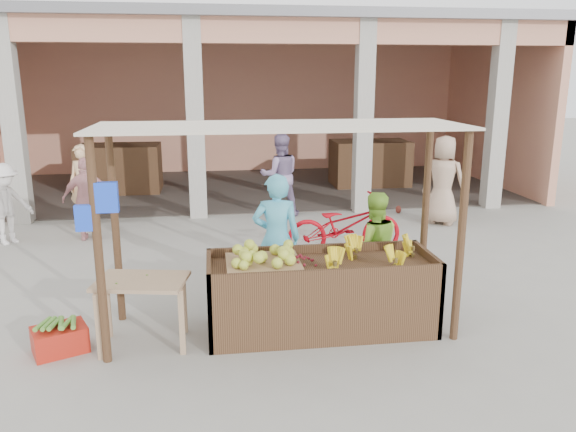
{
  "coord_description": "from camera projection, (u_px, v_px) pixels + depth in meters",
  "views": [
    {
      "loc": [
        -0.71,
        -5.97,
        2.91
      ],
      "look_at": [
        0.28,
        1.2,
        1.08
      ],
      "focal_mm": 35.0,
      "sensor_mm": 36.0,
      "label": 1
    }
  ],
  "objects": [
    {
      "name": "market_building",
      "position": [
        238.0,
        83.0,
        14.46
      ],
      "size": [
        14.4,
        6.4,
        4.2
      ],
      "color": "tan",
      "rests_on": "ground"
    },
    {
      "name": "motorcycle",
      "position": [
        344.0,
        225.0,
        9.15
      ],
      "size": [
        0.87,
        2.07,
        1.06
      ],
      "primitive_type": "imported",
      "rotation": [
        0.0,
        0.0,
        1.66
      ],
      "color": "#A50611",
      "rests_on": "ground"
    },
    {
      "name": "shopper_a",
      "position": [
        5.0,
        201.0,
        9.76
      ],
      "size": [
        1.06,
        1.04,
        1.54
      ],
      "primitive_type": "imported",
      "rotation": [
        0.0,
        0.0,
        0.75
      ],
      "color": "silver",
      "rests_on": "ground"
    },
    {
      "name": "red_crate",
      "position": [
        60.0,
        339.0,
        6.03
      ],
      "size": [
        0.66,
        0.58,
        0.28
      ],
      "primitive_type": "cube",
      "rotation": [
        0.0,
        0.0,
        0.42
      ],
      "color": "#AD2012",
      "rests_on": "ground"
    },
    {
      "name": "vendor_blue",
      "position": [
        276.0,
        235.0,
        7.21
      ],
      "size": [
        0.73,
        0.57,
        1.82
      ],
      "primitive_type": "imported",
      "rotation": [
        0.0,
        0.0,
        3.03
      ],
      "color": "#50BEE1",
      "rests_on": "ground"
    },
    {
      "name": "produce_sacks",
      "position": [
        391.0,
        199.0,
        11.96
      ],
      "size": [
        0.86,
        0.54,
        0.66
      ],
      "color": "maroon",
      "rests_on": "ground"
    },
    {
      "name": "shopper_b",
      "position": [
        88.0,
        196.0,
        9.99
      ],
      "size": [
        0.96,
        0.54,
        1.6
      ],
      "primitive_type": "imported",
      "rotation": [
        0.0,
        0.0,
        3.19
      ],
      "color": "#CB8789",
      "rests_on": "ground"
    },
    {
      "name": "shopper_c",
      "position": [
        443.0,
        176.0,
        11.02
      ],
      "size": [
        1.12,
        1.05,
        1.95
      ],
      "primitive_type": "imported",
      "rotation": [
        0.0,
        0.0,
        2.5
      ],
      "color": "tan",
      "rests_on": "ground"
    },
    {
      "name": "side_table",
      "position": [
        142.0,
        291.0,
        6.06
      ],
      "size": [
        1.05,
        0.8,
        0.77
      ],
      "rotation": [
        0.0,
        0.0,
        -0.19
      ],
      "color": "#A27F61",
      "rests_on": "ground"
    },
    {
      "name": "ground",
      "position": [
        278.0,
        331.0,
        6.54
      ],
      "size": [
        60.0,
        60.0,
        0.0
      ],
      "primitive_type": "plane",
      "color": "gray",
      "rests_on": "ground"
    },
    {
      "name": "shopper_f",
      "position": [
        280.0,
        171.0,
        11.72
      ],
      "size": [
        0.93,
        0.55,
        1.88
      ],
      "primitive_type": "imported",
      "rotation": [
        0.0,
        0.0,
        3.17
      ],
      "color": "gray",
      "rests_on": "ground"
    },
    {
      "name": "shopper_e",
      "position": [
        83.0,
        184.0,
        10.96
      ],
      "size": [
        0.74,
        0.64,
        1.67
      ],
      "primitive_type": "imported",
      "rotation": [
        0.0,
        0.0,
        -0.32
      ],
      "color": "#F3BF88",
      "rests_on": "ground"
    },
    {
      "name": "berry_heap",
      "position": [
        300.0,
        260.0,
        6.36
      ],
      "size": [
        0.41,
        0.34,
        0.13
      ],
      "primitive_type": "ellipsoid",
      "color": "maroon",
      "rests_on": "fruit_stall"
    },
    {
      "name": "vendor_green",
      "position": [
        373.0,
        244.0,
        7.26
      ],
      "size": [
        0.75,
        0.44,
        1.54
      ],
      "primitive_type": "imported",
      "rotation": [
        0.0,
        0.0,
        3.12
      ],
      "color": "#93CF3C",
      "rests_on": "ground"
    },
    {
      "name": "melon_tray",
      "position": [
        263.0,
        257.0,
        6.34
      ],
      "size": [
        0.83,
        0.72,
        0.22
      ],
      "color": "#98744E",
      "rests_on": "fruit_stall"
    },
    {
      "name": "stall_awning",
      "position": [
        275.0,
        162.0,
        6.11
      ],
      "size": [
        4.09,
        1.35,
        2.39
      ],
      "color": "#523721",
      "rests_on": "ground"
    },
    {
      "name": "fruit_stall",
      "position": [
        321.0,
        297.0,
        6.51
      ],
      "size": [
        2.6,
        0.95,
        0.8
      ],
      "primitive_type": "cube",
      "color": "#523721",
      "rests_on": "ground"
    },
    {
      "name": "papaya_pile",
      "position": [
        141.0,
        271.0,
        6.01
      ],
      "size": [
        0.68,
        0.39,
        0.19
      ],
      "primitive_type": null,
      "color": "#3F822A",
      "rests_on": "side_table"
    },
    {
      "name": "plantain_bundle",
      "position": [
        58.0,
        324.0,
        5.99
      ],
      "size": [
        0.42,
        0.29,
        0.08
      ],
      "primitive_type": null,
      "color": "#568E33",
      "rests_on": "red_crate"
    },
    {
      "name": "banana_heap",
      "position": [
        372.0,
        254.0,
        6.43
      ],
      "size": [
        1.19,
        0.65,
        0.22
      ],
      "primitive_type": null,
      "color": "yellow",
      "rests_on": "fruit_stall"
    }
  ]
}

